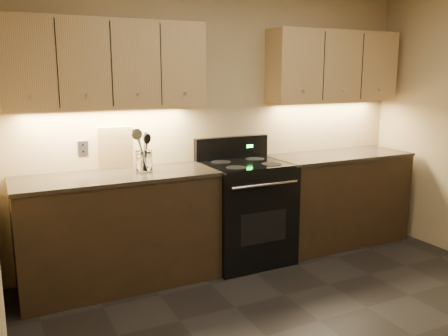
{
  "coord_description": "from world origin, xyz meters",
  "views": [
    {
      "loc": [
        -1.99,
        -2.02,
        1.73
      ],
      "look_at": [
        -0.26,
        1.45,
        0.96
      ],
      "focal_mm": 38.0,
      "sensor_mm": 36.0,
      "label": 1
    }
  ],
  "objects": [
    {
      "name": "wall_back",
      "position": [
        0.0,
        2.0,
        1.3
      ],
      "size": [
        4.0,
        0.04,
        2.6
      ],
      "primitive_type": "cube",
      "color": "tan",
      "rests_on": "ground"
    },
    {
      "name": "counter_left",
      "position": [
        -1.1,
        1.7,
        0.47
      ],
      "size": [
        1.62,
        0.62,
        0.93
      ],
      "color": "black",
      "rests_on": "ground"
    },
    {
      "name": "counter_right",
      "position": [
        1.18,
        1.7,
        0.47
      ],
      "size": [
        1.46,
        0.62,
        0.93
      ],
      "color": "black",
      "rests_on": "ground"
    },
    {
      "name": "stove",
      "position": [
        0.08,
        1.68,
        0.48
      ],
      "size": [
        0.76,
        0.68,
        1.14
      ],
      "color": "black",
      "rests_on": "ground"
    },
    {
      "name": "upper_cab_left",
      "position": [
        -1.1,
        1.85,
        1.8
      ],
      "size": [
        1.6,
        0.3,
        0.7
      ],
      "primitive_type": "cube",
      "color": "tan",
      "rests_on": "wall_back"
    },
    {
      "name": "upper_cab_right",
      "position": [
        1.18,
        1.85,
        1.8
      ],
      "size": [
        1.44,
        0.3,
        0.7
      ],
      "primitive_type": "cube",
      "color": "tan",
      "rests_on": "wall_back"
    },
    {
      "name": "outlet_plate",
      "position": [
        -1.3,
        1.99,
        1.12
      ],
      "size": [
        0.08,
        0.01,
        0.12
      ],
      "primitive_type": "cube",
      "color": "#B2B5BA",
      "rests_on": "wall_back"
    },
    {
      "name": "utensil_crock",
      "position": [
        -0.86,
        1.74,
        1.01
      ],
      "size": [
        0.18,
        0.18,
        0.17
      ],
      "color": "white",
      "rests_on": "counter_left"
    },
    {
      "name": "cutting_board",
      "position": [
        -1.04,
        1.96,
        1.11
      ],
      "size": [
        0.3,
        0.13,
        0.37
      ],
      "primitive_type": "cube",
      "rotation": [
        0.19,
        0.0,
        -0.14
      ],
      "color": "#DBBC76",
      "rests_on": "counter_left"
    },
    {
      "name": "wooden_spoon",
      "position": [
        -0.88,
        1.73,
        1.1
      ],
      "size": [
        0.11,
        0.07,
        0.32
      ],
      "primitive_type": null,
      "rotation": [
        -0.02,
        0.17,
        0.11
      ],
      "color": "#DBBC76",
      "rests_on": "utensil_crock"
    },
    {
      "name": "black_spoon",
      "position": [
        -0.86,
        1.76,
        1.09
      ],
      "size": [
        0.1,
        0.12,
        0.31
      ],
      "primitive_type": null,
      "rotation": [
        0.17,
        0.12,
        -0.1
      ],
      "color": "black",
      "rests_on": "utensil_crock"
    },
    {
      "name": "black_turner",
      "position": [
        -0.85,
        1.73,
        1.12
      ],
      "size": [
        0.14,
        0.17,
        0.37
      ],
      "primitive_type": null,
      "rotation": [
        -0.25,
        -0.08,
        0.2
      ],
      "color": "black",
      "rests_on": "utensil_crock"
    },
    {
      "name": "steel_spatula",
      "position": [
        -0.82,
        1.74,
        1.13
      ],
      "size": [
        0.22,
        0.14,
        0.39
      ],
      "primitive_type": null,
      "rotation": [
        0.2,
        -0.28,
        -0.32
      ],
      "color": "silver",
      "rests_on": "utensil_crock"
    },
    {
      "name": "steel_skimmer",
      "position": [
        -0.84,
        1.72,
        1.11
      ],
      "size": [
        0.18,
        0.11,
        0.35
      ],
      "primitive_type": null,
      "rotation": [
        0.05,
        -0.27,
        0.03
      ],
      "color": "silver",
      "rests_on": "utensil_crock"
    }
  ]
}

